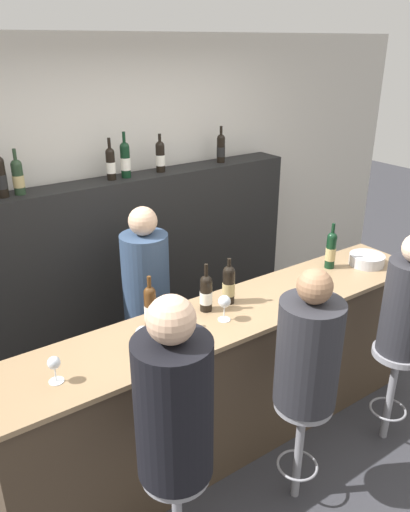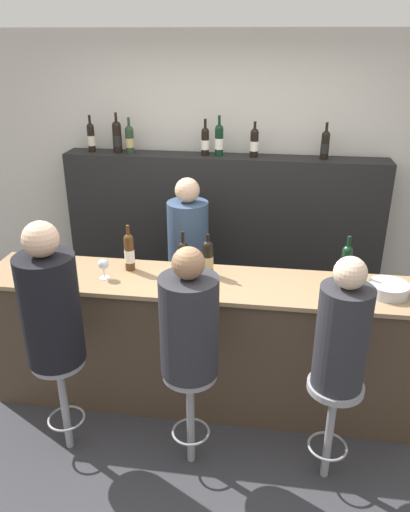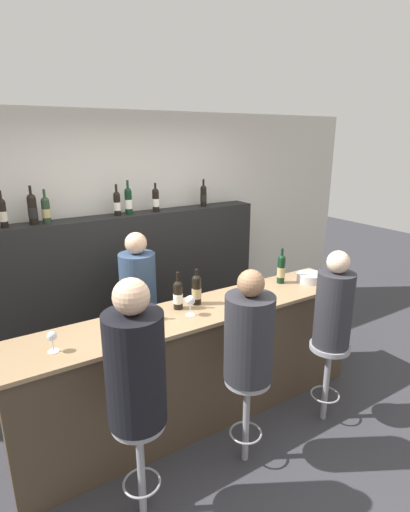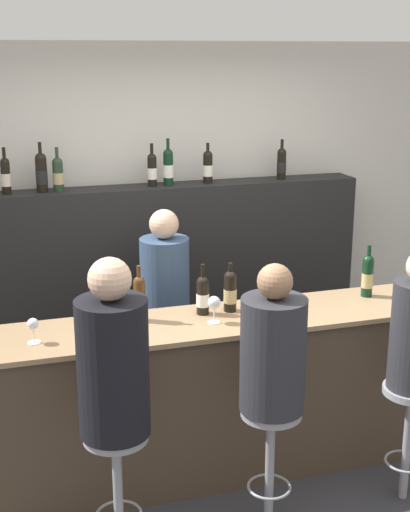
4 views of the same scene
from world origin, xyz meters
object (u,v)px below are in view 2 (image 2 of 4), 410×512
at_px(wine_bottle_backbar_2, 130,139).
at_px(wine_bottle_counter_2, 208,258).
at_px(wine_glass_2, 182,267).
at_px(bar_stool_right, 333,407).
at_px(guest_seated_right, 343,332).
at_px(wine_bottle_counter_1, 183,257).
at_px(wine_bottle_backbar_6, 325,145).
at_px(bar_stool_left, 61,381).
at_px(wine_bottle_counter_0, 129,252).
at_px(wine_bottle_backbar_4, 219,140).
at_px(wine_bottle_counter_3, 346,264).
at_px(bar_stool_middle, 190,393).
at_px(bartender, 189,273).
at_px(metal_bowl, 388,289).
at_px(guest_seated_left, 50,303).
at_px(wine_glass_1, 103,265).
at_px(guest_seated_middle, 189,322).
at_px(wine_bottle_backbar_5, 254,142).
at_px(wine_bottle_backbar_3, 205,141).
at_px(wine_glass_0, 37,261).
at_px(wine_bottle_backbar_1, 117,137).
at_px(wine_bottle_backbar_0, 91,137).

bearing_deg(wine_bottle_backbar_2, wine_bottle_counter_2, -54.29).
height_order(wine_glass_2, bar_stool_right, wine_glass_2).
bearing_deg(guest_seated_right, wine_bottle_counter_1, 145.27).
distance_m(wine_bottle_counter_1, wine_bottle_backbar_6, 1.67).
bearing_deg(wine_glass_2, bar_stool_left, -141.45).
bearing_deg(wine_bottle_counter_0, wine_bottle_backbar_4, 68.13).
height_order(wine_bottle_counter_1, wine_bottle_counter_3, wine_bottle_counter_3).
distance_m(wine_bottle_counter_1, wine_bottle_counter_2, 0.17).
bearing_deg(wine_bottle_backbar_2, bar_stool_right, -48.17).
distance_m(wine_bottle_backbar_4, bar_stool_middle, 2.25).
height_order(wine_bottle_counter_0, bartender, bartender).
bearing_deg(metal_bowl, wine_bottle_counter_0, 175.98).
xyz_separation_m(bar_stool_right, guest_seated_right, (0.00, 0.00, 0.52)).
relative_size(bar_stool_left, guest_seated_left, 0.79).
distance_m(wine_bottle_counter_0, wine_bottle_backbar_6, 1.92).
bearing_deg(wine_glass_1, wine_glass_2, 0.00).
height_order(guest_seated_middle, guest_seated_right, guest_seated_middle).
relative_size(wine_bottle_backbar_6, wine_glass_2, 1.89).
bearing_deg(guest_seated_middle, wine_bottle_counter_0, 127.99).
bearing_deg(wine_glass_2, wine_bottle_counter_0, 158.64).
relative_size(wine_bottle_counter_2, guest_seated_middle, 0.38).
distance_m(bar_stool_left, guest_seated_left, 0.56).
bearing_deg(metal_bowl, guest_seated_right, -120.97).
bearing_deg(wine_bottle_backbar_5, wine_bottle_backbar_3, -180.00).
relative_size(wine_bottle_counter_0, wine_bottle_counter_1, 1.08).
relative_size(wine_glass_2, bar_stool_right, 0.23).
distance_m(wine_bottle_counter_1, guest_seated_middle, 0.73).
bearing_deg(wine_glass_1, wine_bottle_counter_3, 5.57).
relative_size(wine_bottle_backbar_4, bar_stool_left, 0.49).
height_order(wine_bottle_counter_2, wine_bottle_backbar_4, wine_bottle_backbar_4).
relative_size(wine_glass_0, bar_stool_left, 0.20).
relative_size(wine_bottle_backbar_2, wine_glass_1, 2.17).
distance_m(wine_bottle_counter_3, bar_stool_middle, 1.32).
xyz_separation_m(bar_stool_middle, guest_seated_right, (0.85, 0.00, 0.52)).
xyz_separation_m(wine_bottle_backbar_3, wine_bottle_backbar_5, (0.43, 0.00, 0.00)).
bearing_deg(guest_seated_right, bar_stool_middle, 180.00).
bearing_deg(wine_bottle_backbar_6, bartender, -151.72).
relative_size(wine_bottle_counter_1, bar_stool_right, 0.44).
bearing_deg(bar_stool_right, wine_bottle_counter_3, 83.11).
distance_m(wine_bottle_counter_0, wine_bottle_backbar_4, 1.42).
relative_size(wine_bottle_backbar_2, wine_glass_2, 1.91).
height_order(wine_bottle_backbar_3, metal_bowl, wine_bottle_backbar_3).
bearing_deg(wine_bottle_backbar_1, wine_bottle_counter_0, -70.60).
bearing_deg(wine_bottle_backbar_4, metal_bowl, -46.54).
height_order(guest_seated_middle, bartender, bartender).
bearing_deg(metal_bowl, wine_bottle_counter_3, 155.03).
distance_m(wine_bottle_counter_2, wine_bottle_backbar_3, 1.35).
relative_size(wine_bottle_counter_2, guest_seated_right, 0.38).
distance_m(wine_bottle_backbar_1, wine_bottle_backbar_3, 0.79).
height_order(wine_bottle_counter_0, wine_bottle_backbar_0, wine_bottle_backbar_0).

